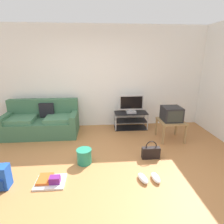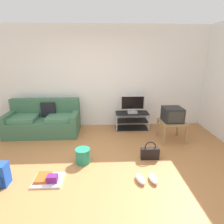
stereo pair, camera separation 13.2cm
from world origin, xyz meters
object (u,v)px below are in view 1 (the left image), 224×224
Objects in this scene: couch at (42,122)px; tv_stand at (131,120)px; cleaning_bucket at (84,156)px; flat_tv at (131,104)px; handbag at (151,152)px; floor_tray at (50,181)px; sneakers_pair at (149,178)px; side_table at (171,123)px; crt_tv at (172,114)px.

tv_stand is at bearing 4.88° from couch.
tv_stand reaches higher than cleaning_bucket.
handbag is at bearing -85.50° from flat_tv.
couch is 2.08m from floor_tray.
sneakers_pair is 0.80× the size of floor_tray.
side_table is at bearing -10.49° from couch.
handbag is (0.12, -1.57, -0.10)m from tv_stand.
cleaning_bucket is (-1.98, -0.88, -0.49)m from crt_tv.
couch is 4.83× the size of handbag.
tv_stand is at bearing 94.44° from handbag.
handbag is at bearing 3.17° from cleaning_bucket.
handbag reaches higher than cleaning_bucket.
handbag is at bearing 18.24° from floor_tray.
couch is 6.29× the size of cleaning_bucket.
crt_tv is at bearing -10.20° from couch.
flat_tv is at bearing 94.50° from handbag.
flat_tv is 1.73× the size of sneakers_pair.
floor_tray is (-1.67, -2.14, -0.65)m from flat_tv.
tv_stand reaches higher than sneakers_pair.
tv_stand is 2.24m from sneakers_pair.
floor_tray is (-1.79, -0.59, -0.09)m from handbag.
tv_stand is (2.31, 0.20, -0.09)m from couch.
flat_tv reaches higher than tv_stand.
floor_tray is at bearing -150.85° from side_table.
tv_stand is 2.38× the size of sneakers_pair.
floor_tray is at bearing -72.07° from couch.
sneakers_pair is at bearing -42.48° from couch.
crt_tv reaches higher than side_table.
couch is 3.13× the size of side_table.
crt_tv reaches higher than handbag.
couch is 4.78× the size of sneakers_pair.
floor_tray is (-2.49, -1.39, -0.37)m from side_table.
flat_tv is 1.13× the size of side_table.
floor_tray is at bearing -150.57° from crt_tv.
handbag is at bearing -29.49° from couch.
couch reaches higher than sneakers_pair.
cleaning_bucket is at bearing 45.69° from floor_tray.
crt_tv is at bearing 58.43° from sneakers_pair.
sneakers_pair is at bearing -28.59° from cleaning_bucket.
couch is at bearing 107.93° from floor_tray.
cleaning_bucket is at bearing 151.41° from sneakers_pair.
flat_tv is 1.65m from handbag.
tv_stand is 2.40× the size of handbag.
floor_tray is at bearing -127.71° from tv_stand.
side_table is (0.81, -0.77, 0.18)m from tv_stand.
couch reaches higher than side_table.
crt_tv is 1.18m from handbag.
floor_tray is at bearing 177.58° from sneakers_pair.
floor_tray is (-2.49, -1.40, -0.60)m from crt_tv.
crt_tv is 2.92m from floor_tray.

